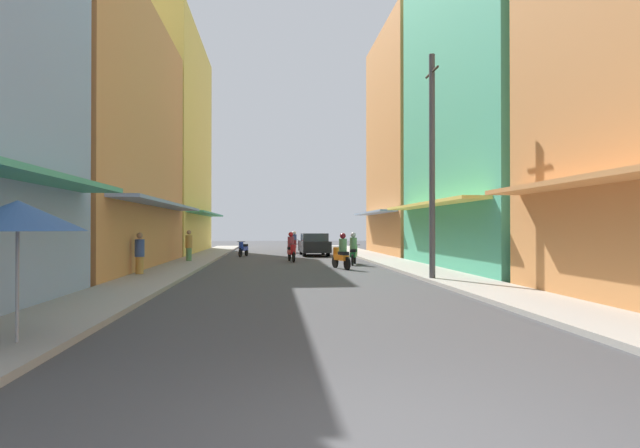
% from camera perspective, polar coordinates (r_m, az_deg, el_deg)
% --- Properties ---
extents(ground_plane, '(96.03, 96.03, 0.00)m').
position_cam_1_polar(ground_plane, '(21.71, -2.81, -5.19)').
color(ground_plane, '#424244').
extents(sidewalk_left, '(2.08, 51.65, 0.12)m').
position_cam_1_polar(sidewalk_left, '(22.05, -16.20, -4.94)').
color(sidewalk_left, '#9E9991').
rests_on(sidewalk_left, ground).
extents(sidewalk_right, '(2.08, 51.65, 0.12)m').
position_cam_1_polar(sidewalk_right, '(22.53, 10.29, -4.86)').
color(sidewalk_right, '#ADA89E').
rests_on(sidewalk_right, ground).
extents(building_left_mid, '(7.05, 13.98, 11.41)m').
position_cam_1_polar(building_left_mid, '(23.70, -25.77, 9.08)').
color(building_left_mid, '#D88C4C').
rests_on(building_left_mid, ground).
extents(building_left_far, '(7.05, 13.24, 15.42)m').
position_cam_1_polar(building_left_far, '(37.31, -18.23, 8.67)').
color(building_left_far, '#EFD159').
rests_on(building_left_far, ground).
extents(building_right_mid, '(7.05, 11.53, 14.96)m').
position_cam_1_polar(building_right_mid, '(23.73, 20.59, 13.42)').
color(building_right_mid, '#4CB28C').
rests_on(building_right_mid, ground).
extents(building_right_far, '(7.05, 10.07, 14.87)m').
position_cam_1_polar(building_right_far, '(34.19, 11.97, 9.03)').
color(building_right_far, '#D88C4C').
rests_on(building_right_far, ground).
extents(motorbike_red, '(0.56, 1.80, 1.58)m').
position_cam_1_polar(motorbike_red, '(26.46, -3.32, -2.82)').
color(motorbike_red, black).
rests_on(motorbike_red, ground).
extents(motorbike_green, '(0.67, 1.77, 1.58)m').
position_cam_1_polar(motorbike_green, '(24.22, 3.89, -3.03)').
color(motorbike_green, black).
rests_on(motorbike_green, ground).
extents(motorbike_orange, '(0.71, 1.76, 1.58)m').
position_cam_1_polar(motorbike_orange, '(21.62, 2.46, -3.34)').
color(motorbike_orange, black).
rests_on(motorbike_orange, ground).
extents(motorbike_maroon, '(0.55, 1.81, 1.58)m').
position_cam_1_polar(motorbike_maroon, '(35.82, -2.98, -2.21)').
color(motorbike_maroon, black).
rests_on(motorbike_maroon, ground).
extents(motorbike_blue, '(0.66, 1.77, 0.96)m').
position_cam_1_polar(motorbike_blue, '(31.40, -8.82, -2.81)').
color(motorbike_blue, black).
rests_on(motorbike_blue, ground).
extents(parked_car, '(1.85, 4.14, 1.45)m').
position_cam_1_polar(parked_car, '(32.21, -0.69, -2.34)').
color(parked_car, black).
rests_on(parked_car, ground).
extents(pedestrian_foreground, '(0.34, 0.34, 1.68)m').
position_cam_1_polar(pedestrian_foreground, '(26.06, -14.86, -2.54)').
color(pedestrian_foreground, '#598C59').
rests_on(pedestrian_foreground, ground).
extents(pedestrian_far, '(0.34, 0.34, 1.63)m').
position_cam_1_polar(pedestrian_far, '(19.16, -20.05, -3.36)').
color(pedestrian_far, '#BF8C3F').
rests_on(pedestrian_far, ground).
extents(vendor_umbrella, '(1.89, 1.89, 2.19)m').
position_cam_1_polar(vendor_umbrella, '(8.46, -31.45, 0.81)').
color(vendor_umbrella, '#99999E').
rests_on(vendor_umbrella, ground).
extents(utility_pole, '(0.20, 1.20, 7.62)m').
position_cam_1_polar(utility_pole, '(17.10, 12.77, 6.60)').
color(utility_pole, '#4C4C4F').
rests_on(utility_pole, ground).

